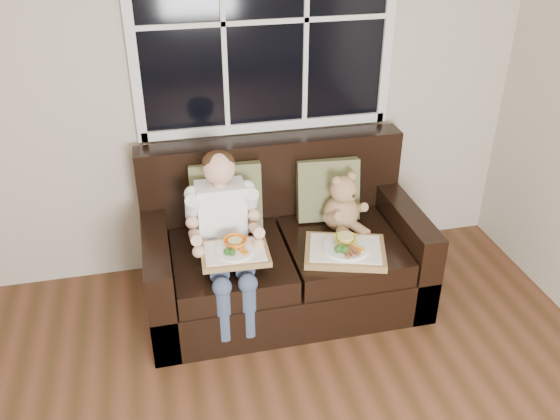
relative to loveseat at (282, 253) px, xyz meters
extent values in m
cube|color=#C0B49F|center=(-0.56, 0.48, 1.04)|extent=(4.50, 0.02, 2.70)
cube|color=black|center=(0.00, 0.47, 1.34)|extent=(1.50, 0.02, 1.25)
cube|color=silver|center=(0.00, 0.45, 0.69)|extent=(1.58, 0.04, 0.06)
cube|color=silver|center=(-0.78, 0.45, 1.34)|extent=(0.06, 0.04, 1.37)
cube|color=silver|center=(0.78, 0.45, 1.34)|extent=(0.06, 0.04, 1.37)
cube|color=silver|center=(0.00, 0.45, 1.34)|extent=(1.50, 0.03, 0.03)
cube|color=black|center=(0.00, -0.07, -0.16)|extent=(1.70, 0.90, 0.30)
cube|color=black|center=(-0.78, -0.07, -0.01)|extent=(0.15, 0.90, 0.60)
cube|color=black|center=(0.77, -0.07, -0.01)|extent=(0.15, 0.90, 0.60)
cube|color=black|center=(0.00, 0.31, 0.32)|extent=(1.70, 0.18, 0.66)
cube|color=black|center=(-0.35, -0.15, 0.07)|extent=(0.68, 0.72, 0.15)
cube|color=black|center=(0.35, -0.15, 0.07)|extent=(0.68, 0.72, 0.15)
cube|color=olive|center=(-0.32, 0.15, 0.36)|extent=(0.45, 0.24, 0.45)
cube|color=olive|center=(0.33, 0.15, 0.34)|extent=(0.41, 0.22, 0.41)
cube|color=white|center=(-0.37, -0.02, 0.35)|extent=(0.28, 0.17, 0.39)
sphere|color=#E1AA89|center=(-0.37, -0.03, 0.65)|extent=(0.19, 0.19, 0.19)
ellipsoid|color=#362011|center=(-0.37, -0.01, 0.68)|extent=(0.19, 0.19, 0.13)
cylinder|color=#374360|center=(-0.45, -0.24, 0.19)|extent=(0.11, 0.35, 0.11)
cylinder|color=#374360|center=(-0.30, -0.24, 0.19)|extent=(0.11, 0.35, 0.11)
cylinder|color=#374360|center=(-0.45, -0.48, -0.02)|extent=(0.10, 0.10, 0.33)
cylinder|color=#374360|center=(-0.30, -0.48, -0.02)|extent=(0.10, 0.10, 0.33)
cylinder|color=#E1AA89|center=(-0.54, -0.15, 0.39)|extent=(0.07, 0.35, 0.27)
cylinder|color=#E1AA89|center=(-0.21, -0.15, 0.39)|extent=(0.07, 0.35, 0.27)
ellipsoid|color=tan|center=(0.38, 0.00, 0.24)|extent=(0.28, 0.26, 0.24)
sphere|color=tan|center=(0.38, -0.01, 0.42)|extent=(0.22, 0.22, 0.17)
sphere|color=tan|center=(0.32, -0.01, 0.49)|extent=(0.06, 0.06, 0.06)
sphere|color=tan|center=(0.44, -0.01, 0.49)|extent=(0.06, 0.06, 0.06)
sphere|color=tan|center=(0.38, -0.08, 0.40)|extent=(0.06, 0.06, 0.06)
sphere|color=black|center=(0.38, -0.10, 0.42)|extent=(0.03, 0.03, 0.03)
cylinder|color=tan|center=(0.33, -0.13, 0.17)|extent=(0.11, 0.14, 0.06)
cylinder|color=tan|center=(0.43, -0.13, 0.17)|extent=(0.11, 0.14, 0.06)
cube|color=olive|center=(-0.34, -0.31, 0.25)|extent=(0.39, 0.31, 0.03)
cube|color=white|center=(-0.34, -0.31, 0.27)|extent=(0.34, 0.26, 0.01)
cylinder|color=white|center=(-0.34, -0.32, 0.28)|extent=(0.22, 0.22, 0.01)
imported|color=orange|center=(-0.34, -0.28, 0.31)|extent=(0.14, 0.14, 0.04)
cylinder|color=#EAC580|center=(-0.34, -0.28, 0.31)|extent=(0.08, 0.08, 0.02)
ellipsoid|color=#2B631F|center=(-0.39, -0.35, 0.30)|extent=(0.04, 0.04, 0.04)
ellipsoid|color=#2B631F|center=(-0.37, -0.37, 0.30)|extent=(0.04, 0.04, 0.04)
cylinder|color=orange|center=(-0.30, -0.36, 0.29)|extent=(0.04, 0.06, 0.01)
cube|color=olive|center=(0.31, -0.30, 0.16)|extent=(0.55, 0.48, 0.04)
cube|color=white|center=(0.31, -0.30, 0.18)|extent=(0.48, 0.41, 0.01)
cylinder|color=white|center=(0.31, -0.31, 0.20)|extent=(0.27, 0.27, 0.02)
imported|color=yellow|center=(0.32, -0.26, 0.22)|extent=(0.16, 0.16, 0.03)
cylinder|color=#EAC580|center=(0.32, -0.26, 0.23)|extent=(0.10, 0.10, 0.02)
ellipsoid|color=#2B631F|center=(0.25, -0.35, 0.23)|extent=(0.05, 0.05, 0.04)
ellipsoid|color=#2B631F|center=(0.28, -0.37, 0.23)|extent=(0.05, 0.05, 0.04)
cylinder|color=orange|center=(0.36, -0.36, 0.21)|extent=(0.05, 0.07, 0.02)
cylinder|color=brown|center=(0.31, -0.38, 0.22)|extent=(0.03, 0.10, 0.02)
camera|label=1|loc=(-0.71, -3.04, 2.12)|focal=38.00mm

